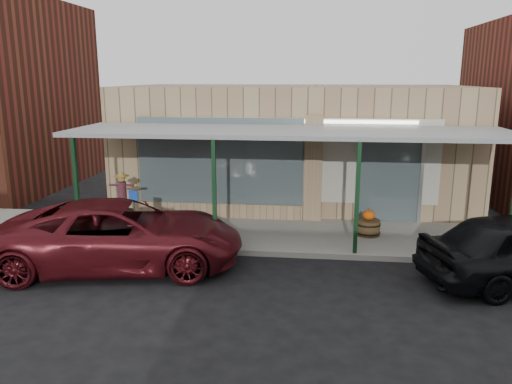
# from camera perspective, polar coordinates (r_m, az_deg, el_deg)

# --- Properties ---
(ground) EXTENTS (120.00, 120.00, 0.00)m
(ground) POSITION_cam_1_polar(r_m,az_deg,el_deg) (11.05, 2.51, -11.12)
(ground) COLOR black
(ground) RESTS_ON ground
(sidewalk) EXTENTS (40.00, 3.20, 0.15)m
(sidewalk) POSITION_cam_1_polar(r_m,az_deg,el_deg) (14.38, 3.55, -4.98)
(sidewalk) COLOR gray
(sidewalk) RESTS_ON ground
(storefront) EXTENTS (12.00, 6.25, 4.20)m
(storefront) POSITION_cam_1_polar(r_m,az_deg,el_deg) (18.39, 4.42, 5.44)
(storefront) COLOR #9C855F
(storefront) RESTS_ON ground
(awning) EXTENTS (12.00, 3.00, 3.04)m
(awning) POSITION_cam_1_polar(r_m,az_deg,el_deg) (13.72, 3.72, 6.71)
(awning) COLOR slate
(awning) RESTS_ON ground
(block_buildings_near) EXTENTS (61.00, 8.00, 8.00)m
(block_buildings_near) POSITION_cam_1_polar(r_m,az_deg,el_deg) (19.31, 10.69, 10.61)
(block_buildings_near) COLOR brown
(block_buildings_near) RESTS_ON ground
(barrel_scarecrow) EXTENTS (0.95, 0.79, 1.60)m
(barrel_scarecrow) POSITION_cam_1_polar(r_m,az_deg,el_deg) (15.66, -14.92, -1.55)
(barrel_scarecrow) COLOR #4D3B1F
(barrel_scarecrow) RESTS_ON sidewalk
(barrel_pumpkin) EXTENTS (0.71, 0.71, 0.78)m
(barrel_pumpkin) POSITION_cam_1_polar(r_m,az_deg,el_deg) (14.43, 12.70, -3.76)
(barrel_pumpkin) COLOR #4D3B1F
(barrel_pumpkin) RESTS_ON sidewalk
(handicap_sign) EXTENTS (0.28, 0.07, 1.36)m
(handicap_sign) POSITION_cam_1_polar(r_m,az_deg,el_deg) (14.00, -13.75, -1.77)
(handicap_sign) COLOR gray
(handicap_sign) RESTS_ON sidewalk
(car_maroon) EXTENTS (6.20, 3.67, 1.62)m
(car_maroon) POSITION_cam_1_polar(r_m,az_deg,el_deg) (12.47, -15.18, -4.74)
(car_maroon) COLOR #531017
(car_maroon) RESTS_ON ground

